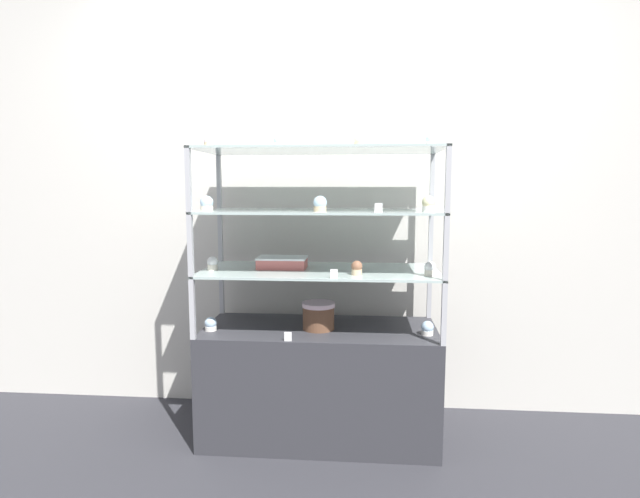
% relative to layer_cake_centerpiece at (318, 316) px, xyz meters
% --- Properties ---
extents(ground_plane, '(20.00, 20.00, 0.00)m').
position_rel_layer_cake_centerpiece_xyz_m(ground_plane, '(0.01, 0.03, -0.66)').
color(ground_plane, '#2D2D33').
extents(back_wall, '(8.00, 0.05, 2.60)m').
position_rel_layer_cake_centerpiece_xyz_m(back_wall, '(0.01, 0.44, 0.64)').
color(back_wall, silver).
rests_on(back_wall, ground_plane).
extents(display_base, '(1.22, 0.53, 0.59)m').
position_rel_layer_cake_centerpiece_xyz_m(display_base, '(0.01, 0.03, -0.37)').
color(display_base, '#333338').
rests_on(display_base, ground_plane).
extents(display_riser_lower, '(1.22, 0.53, 0.31)m').
position_rel_layer_cake_centerpiece_xyz_m(display_riser_lower, '(0.01, 0.03, 0.22)').
color(display_riser_lower, '#B7B7BC').
rests_on(display_riser_lower, display_base).
extents(display_riser_middle, '(1.22, 0.53, 0.31)m').
position_rel_layer_cake_centerpiece_xyz_m(display_riser_middle, '(0.01, 0.03, 0.53)').
color(display_riser_middle, '#B7B7BC').
rests_on(display_riser_middle, display_riser_lower).
extents(display_riser_upper, '(1.22, 0.53, 0.31)m').
position_rel_layer_cake_centerpiece_xyz_m(display_riser_upper, '(0.01, 0.03, 0.84)').
color(display_riser_upper, '#B7B7BC').
rests_on(display_riser_upper, display_riser_middle).
extents(layer_cake_centerpiece, '(0.17, 0.17, 0.14)m').
position_rel_layer_cake_centerpiece_xyz_m(layer_cake_centerpiece, '(0.00, 0.00, 0.00)').
color(layer_cake_centerpiece, brown).
rests_on(layer_cake_centerpiece, display_base).
extents(sheet_cake_frosted, '(0.26, 0.17, 0.06)m').
position_rel_layer_cake_centerpiece_xyz_m(sheet_cake_frosted, '(-0.20, 0.06, 0.27)').
color(sheet_cake_frosted, '#C66660').
rests_on(sheet_cake_frosted, display_riser_lower).
extents(cupcake_0, '(0.06, 0.06, 0.07)m').
position_rel_layer_cake_centerpiece_xyz_m(cupcake_0, '(-0.55, -0.07, -0.04)').
color(cupcake_0, white).
rests_on(cupcake_0, display_base).
extents(cupcake_1, '(0.06, 0.06, 0.07)m').
position_rel_layer_cake_centerpiece_xyz_m(cupcake_1, '(0.55, -0.06, -0.04)').
color(cupcake_1, white).
rests_on(cupcake_1, display_base).
extents(price_tag_0, '(0.04, 0.00, 0.04)m').
position_rel_layer_cake_centerpiece_xyz_m(price_tag_0, '(-0.13, -0.22, -0.05)').
color(price_tag_0, white).
rests_on(price_tag_0, display_base).
extents(cupcake_2, '(0.05, 0.05, 0.07)m').
position_rel_layer_cake_centerpiece_xyz_m(cupcake_2, '(-0.55, -0.03, 0.27)').
color(cupcake_2, beige).
rests_on(cupcake_2, display_riser_lower).
extents(cupcake_3, '(0.05, 0.05, 0.07)m').
position_rel_layer_cake_centerpiece_xyz_m(cupcake_3, '(0.20, -0.11, 0.27)').
color(cupcake_3, '#CCB28C').
rests_on(cupcake_3, display_riser_lower).
extents(cupcake_4, '(0.05, 0.05, 0.07)m').
position_rel_layer_cake_centerpiece_xyz_m(cupcake_4, '(0.55, -0.11, 0.27)').
color(cupcake_4, beige).
rests_on(cupcake_4, display_riser_lower).
extents(price_tag_1, '(0.04, 0.00, 0.04)m').
position_rel_layer_cake_centerpiece_xyz_m(price_tag_1, '(0.09, -0.22, 0.26)').
color(price_tag_1, white).
rests_on(price_tag_1, display_riser_lower).
extents(cupcake_5, '(0.06, 0.06, 0.08)m').
position_rel_layer_cake_centerpiece_xyz_m(cupcake_5, '(-0.54, -0.11, 0.58)').
color(cupcake_5, beige).
rests_on(cupcake_5, display_riser_middle).
extents(cupcake_6, '(0.06, 0.06, 0.08)m').
position_rel_layer_cake_centerpiece_xyz_m(cupcake_6, '(0.02, -0.11, 0.58)').
color(cupcake_6, '#CCB28C').
rests_on(cupcake_6, display_riser_middle).
extents(cupcake_7, '(0.06, 0.06, 0.08)m').
position_rel_layer_cake_centerpiece_xyz_m(cupcake_7, '(0.55, -0.02, 0.58)').
color(cupcake_7, white).
rests_on(cupcake_7, display_riser_middle).
extents(price_tag_2, '(0.04, 0.00, 0.04)m').
position_rel_layer_cake_centerpiece_xyz_m(price_tag_2, '(0.30, -0.22, 0.57)').
color(price_tag_2, white).
rests_on(price_tag_2, display_riser_middle).
extents(cupcake_8, '(0.05, 0.05, 0.07)m').
position_rel_layer_cake_centerpiece_xyz_m(cupcake_8, '(-0.54, -0.07, 0.89)').
color(cupcake_8, '#CCB28C').
rests_on(cupcake_8, display_riser_upper).
extents(cupcake_9, '(0.05, 0.05, 0.07)m').
position_rel_layer_cake_centerpiece_xyz_m(cupcake_9, '(-0.19, -0.05, 0.89)').
color(cupcake_9, beige).
rests_on(cupcake_9, display_riser_upper).
extents(cupcake_10, '(0.05, 0.05, 0.07)m').
position_rel_layer_cake_centerpiece_xyz_m(cupcake_10, '(0.20, -0.03, 0.89)').
color(cupcake_10, '#CCB28C').
rests_on(cupcake_10, display_riser_upper).
extents(cupcake_11, '(0.05, 0.05, 0.07)m').
position_rel_layer_cake_centerpiece_xyz_m(cupcake_11, '(0.55, -0.04, 0.89)').
color(cupcake_11, beige).
rests_on(cupcake_11, display_riser_upper).
extents(price_tag_3, '(0.04, 0.00, 0.04)m').
position_rel_layer_cake_centerpiece_xyz_m(price_tag_3, '(-0.01, -0.22, 0.88)').
color(price_tag_3, white).
rests_on(price_tag_3, display_riser_upper).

